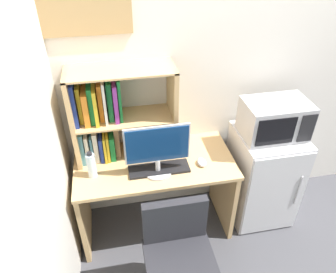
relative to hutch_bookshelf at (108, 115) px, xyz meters
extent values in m
cube|color=silver|center=(1.65, 0.15, 0.20)|extent=(6.40, 0.04, 2.60)
cube|color=tan|center=(0.31, -0.17, -0.37)|extent=(1.23, 0.61, 0.03)
cube|color=tan|center=(-0.29, -0.17, -0.74)|extent=(0.04, 0.55, 0.71)
cube|color=tan|center=(0.91, -0.17, -0.74)|extent=(0.04, 0.55, 0.71)
cube|color=tan|center=(-0.25, -0.01, 0.00)|extent=(0.03, 0.30, 0.72)
cube|color=tan|center=(0.48, -0.01, 0.00)|extent=(0.03, 0.30, 0.72)
cube|color=tan|center=(0.12, -0.01, 0.35)|extent=(0.76, 0.30, 0.01)
cube|color=tan|center=(0.12, -0.01, -0.03)|extent=(0.70, 0.30, 0.01)
cube|color=teal|center=(-0.22, 0.00, -0.22)|extent=(0.03, 0.24, 0.27)
cube|color=silver|center=(-0.18, 0.00, -0.24)|extent=(0.03, 0.24, 0.24)
cube|color=teal|center=(-0.15, 0.01, -0.25)|extent=(0.02, 0.21, 0.22)
cube|color=silver|center=(-0.12, 0.01, -0.23)|extent=(0.03, 0.22, 0.26)
cube|color=navy|center=(-0.08, 0.00, -0.25)|extent=(0.03, 0.24, 0.21)
cube|color=gold|center=(-0.05, 0.00, -0.25)|extent=(0.02, 0.25, 0.22)
cube|color=gold|center=(-0.03, 0.00, -0.25)|extent=(0.02, 0.24, 0.23)
cube|color=#197233|center=(0.00, 0.00, -0.25)|extent=(0.04, 0.23, 0.21)
cube|color=brown|center=(0.04, 0.02, -0.21)|extent=(0.04, 0.18, 0.29)
cube|color=navy|center=(-0.22, 0.00, 0.14)|extent=(0.03, 0.23, 0.33)
cube|color=gold|center=(-0.19, 0.02, 0.12)|extent=(0.03, 0.17, 0.28)
cube|color=orange|center=(-0.15, 0.00, 0.10)|extent=(0.04, 0.24, 0.25)
cube|color=#197233|center=(-0.11, 0.01, 0.12)|extent=(0.03, 0.21, 0.28)
cube|color=gold|center=(-0.08, 0.00, 0.11)|extent=(0.02, 0.25, 0.27)
cube|color=orange|center=(-0.04, 0.02, 0.12)|extent=(0.03, 0.17, 0.29)
cube|color=silver|center=(-0.01, 0.00, 0.14)|extent=(0.02, 0.24, 0.32)
cube|color=#197233|center=(0.02, 0.02, 0.13)|extent=(0.04, 0.18, 0.30)
cube|color=purple|center=(0.06, 0.01, 0.12)|extent=(0.03, 0.22, 0.29)
cube|color=#197233|center=(0.09, 0.01, 0.14)|extent=(0.02, 0.21, 0.33)
cylinder|color=#B7B7BC|center=(0.32, -0.29, -0.35)|extent=(0.21, 0.21, 0.02)
cylinder|color=#B7B7BC|center=(0.32, -0.29, -0.29)|extent=(0.04, 0.04, 0.10)
cube|color=#B7B7BC|center=(0.32, -0.28, -0.10)|extent=(0.47, 0.01, 0.30)
cube|color=navy|center=(0.32, -0.29, -0.10)|extent=(0.44, 0.02, 0.27)
cube|color=black|center=(0.33, -0.27, -0.35)|extent=(0.46, 0.15, 0.02)
ellipsoid|color=silver|center=(0.66, -0.27, -0.34)|extent=(0.07, 0.10, 0.04)
cylinder|color=silver|center=(-0.16, -0.24, -0.26)|extent=(0.07, 0.07, 0.19)
cylinder|color=black|center=(-0.16, -0.24, -0.16)|extent=(0.04, 0.04, 0.02)
cube|color=silver|center=(1.26, -0.16, -0.67)|extent=(0.52, 0.52, 0.87)
cube|color=silver|center=(1.26, -0.43, -0.67)|extent=(0.50, 0.01, 0.83)
cylinder|color=#B2B2B7|center=(1.44, -0.44, -0.62)|extent=(0.01, 0.01, 0.30)
cube|color=#ADADB2|center=(1.26, -0.16, -0.08)|extent=(0.49, 0.32, 0.29)
cube|color=black|center=(1.19, -0.33, -0.08)|extent=(0.30, 0.01, 0.22)
cube|color=black|center=(1.44, -0.33, -0.08)|extent=(0.12, 0.01, 0.23)
cube|color=#232328|center=(0.36, -0.90, -0.65)|extent=(0.45, 0.45, 0.07)
cube|color=#232328|center=(0.36, -0.69, -0.44)|extent=(0.43, 0.06, 0.34)
cube|color=tan|center=(-0.08, 0.12, 0.76)|extent=(0.64, 0.02, 0.41)
camera|label=1|loc=(0.05, -2.08, 1.26)|focal=34.64mm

